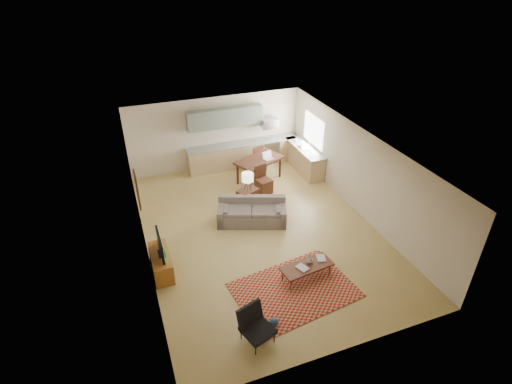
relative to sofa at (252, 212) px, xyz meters
name	(u,v)px	position (x,y,z in m)	size (l,w,h in m)	color
room	(260,191)	(0.07, -0.46, 0.98)	(9.00, 9.00, 9.00)	#A18649
kitchen_counter_back	(243,154)	(0.97, 3.72, 0.09)	(4.26, 0.64, 0.92)	tan
kitchen_counter_right	(304,159)	(3.00, 2.54, 0.09)	(0.64, 2.26, 0.92)	tan
kitchen_range	(269,150)	(2.07, 3.72, 0.08)	(0.62, 0.62, 0.90)	#A5A8AD
kitchen_microwave	(270,123)	(2.07, 3.74, 1.18)	(0.62, 0.40, 0.35)	#A5A8AD
upper_cabinets	(225,118)	(0.37, 3.87, 1.58)	(2.80, 0.34, 0.70)	slate
window_right	(314,130)	(3.30, 2.54, 1.18)	(0.02, 1.40, 1.05)	white
wall_art_left	(138,190)	(-3.14, 0.44, 1.18)	(0.06, 0.42, 1.10)	olive
triptych	(213,123)	(-0.03, 4.01, 1.38)	(1.70, 0.04, 0.50)	beige
rug	(294,290)	(-0.01, -3.07, -0.36)	(2.83, 1.96, 0.02)	maroon
sofa	(252,212)	(0.00, 0.00, 0.00)	(2.14, 0.93, 0.74)	#64574F
coffee_table	(306,272)	(0.46, -2.76, -0.17)	(1.34, 0.53, 0.40)	#4C2518
book_a	(299,270)	(0.20, -2.85, 0.04)	(0.31, 0.36, 0.03)	maroon
book_b	(317,258)	(0.81, -2.60, 0.04)	(0.29, 0.34, 0.02)	navy
vase	(310,260)	(0.56, -2.69, 0.12)	(0.17, 0.17, 0.18)	black
armchair	(258,328)	(-1.37, -4.12, 0.03)	(0.70, 0.70, 0.80)	black
tv_credenza	(161,263)	(-2.92, -1.24, -0.09)	(0.47, 1.23, 0.57)	brown
tv	(160,245)	(-2.88, -1.24, 0.48)	(0.09, 0.94, 0.57)	black
console_table	(248,200)	(0.11, 0.69, 0.00)	(0.64, 0.43, 0.75)	#371B11
table_lamp	(248,181)	(0.11, 0.69, 0.67)	(0.36, 0.36, 0.60)	beige
dining_table	(259,170)	(1.13, 2.37, 0.05)	(1.66, 0.95, 0.84)	#371B11
dining_chair_near	(264,180)	(0.98, 1.51, 0.12)	(0.47, 0.49, 0.98)	#371B11
dining_chair_far	(255,157)	(1.29, 3.23, 0.14)	(0.48, 0.51, 1.02)	#371B11
laptop	(269,156)	(1.46, 2.26, 0.60)	(0.35, 0.27, 0.27)	#A5A8AD
soap_bottle	(296,140)	(2.90, 3.09, 0.64)	(0.10, 0.10, 0.19)	beige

